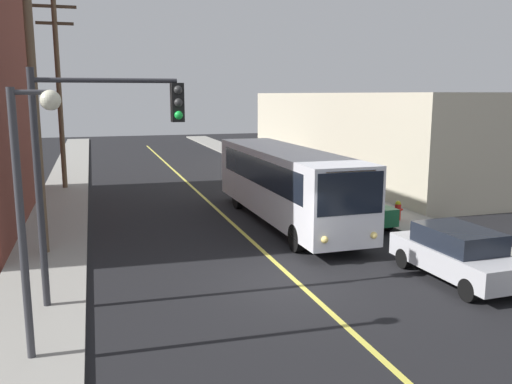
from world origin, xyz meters
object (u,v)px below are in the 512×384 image
object	(u,v)px
utility_pole_near	(31,58)
street_lamp_left	(30,186)
parked_car_silver	(457,253)
traffic_signal_left_corner	(101,143)
utility_pole_mid	(59,85)
city_bus	(285,182)
fire_hydrant	(398,210)
parked_car_green	(352,205)

from	to	relation	value
utility_pole_near	street_lamp_left	xyz separation A→B (m)	(0.54, -7.97, -2.91)
parked_car_silver	traffic_signal_left_corner	xyz separation A→B (m)	(-10.03, 1.10, 3.46)
parked_car_silver	utility_pole_mid	world-z (taller)	utility_pole_mid
city_bus	utility_pole_near	xyz separation A→B (m)	(-9.57, -2.16, 4.83)
parked_car_silver	fire_hydrant	xyz separation A→B (m)	(2.23, 6.88, -0.26)
utility_pole_mid	parked_car_silver	bearing A→B (deg)	-59.00
fire_hydrant	traffic_signal_left_corner	bearing A→B (deg)	-154.77
street_lamp_left	utility_pole_mid	bearing A→B (deg)	91.19
utility_pole_near	utility_pole_mid	xyz separation A→B (m)	(0.10, 13.58, -0.62)
parked_car_silver	fire_hydrant	world-z (taller)	parked_car_silver
utility_pole_near	utility_pole_mid	world-z (taller)	utility_pole_near
utility_pole_near	utility_pole_mid	size ratio (longest dim) A/B	1.11
utility_pole_near	street_lamp_left	bearing A→B (deg)	-86.10
city_bus	traffic_signal_left_corner	world-z (taller)	traffic_signal_left_corner
city_bus	utility_pole_near	distance (m)	10.94
parked_car_green	parked_car_silver	bearing A→B (deg)	-92.19
utility_pole_mid	city_bus	bearing A→B (deg)	-50.33
parked_car_silver	utility_pole_mid	bearing A→B (deg)	121.00
parked_car_green	street_lamp_left	bearing A→B (deg)	-142.17
utility_pole_mid	fire_hydrant	distance (m)	19.90
utility_pole_near	fire_hydrant	xyz separation A→B (m)	(14.22, 0.67, -6.07)
street_lamp_left	parked_car_green	bearing A→B (deg)	37.83
utility_pole_near	traffic_signal_left_corner	world-z (taller)	utility_pole_near
city_bus	fire_hydrant	size ratio (longest dim) A/B	14.50
parked_car_silver	utility_pole_near	distance (m)	14.70
city_bus	utility_pole_mid	xyz separation A→B (m)	(-9.47, 11.42, 4.21)
utility_pole_mid	traffic_signal_left_corner	distance (m)	18.86
street_lamp_left	fire_hydrant	size ratio (longest dim) A/B	6.55
utility_pole_near	street_lamp_left	distance (m)	8.50
traffic_signal_left_corner	street_lamp_left	xyz separation A→B (m)	(-1.42, -2.86, -0.56)
utility_pole_near	traffic_signal_left_corner	bearing A→B (deg)	-69.03
utility_pole_near	fire_hydrant	bearing A→B (deg)	2.69
city_bus	utility_pole_near	world-z (taller)	utility_pole_near
parked_car_green	utility_pole_near	size ratio (longest dim) A/B	0.37
traffic_signal_left_corner	parked_car_silver	bearing A→B (deg)	-6.28
city_bus	street_lamp_left	size ratio (longest dim) A/B	2.22
city_bus	utility_pole_mid	bearing A→B (deg)	129.67
traffic_signal_left_corner	street_lamp_left	bearing A→B (deg)	-116.34
fire_hydrant	street_lamp_left	bearing A→B (deg)	-147.72
utility_pole_near	city_bus	bearing A→B (deg)	12.72
parked_car_silver	utility_pole_mid	distance (m)	23.67
traffic_signal_left_corner	street_lamp_left	size ratio (longest dim) A/B	1.09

